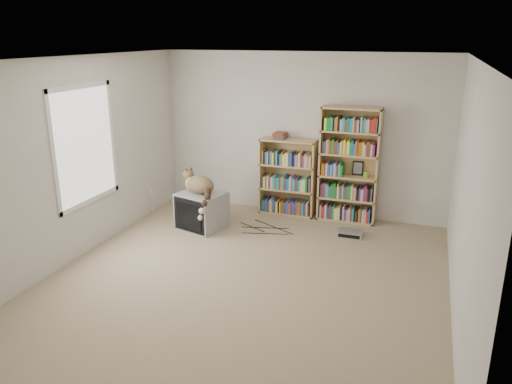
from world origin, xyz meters
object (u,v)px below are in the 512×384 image
(bookcase_tall, at_px, (349,168))
(dvd_player, at_px, (350,233))
(cat, at_px, (200,188))
(bookcase_short, at_px, (288,180))
(crt_tv, at_px, (202,210))

(bookcase_tall, distance_m, dvd_player, 1.03)
(cat, height_order, bookcase_tall, bookcase_tall)
(cat, height_order, dvd_player, cat)
(dvd_player, bearing_deg, bookcase_short, 150.34)
(crt_tv, height_order, cat, cat)
(cat, relative_size, bookcase_short, 0.57)
(crt_tv, relative_size, dvd_player, 2.12)
(cat, distance_m, bookcase_short, 1.49)
(crt_tv, bearing_deg, bookcase_short, 61.45)
(crt_tv, relative_size, bookcase_tall, 0.43)
(bookcase_short, relative_size, dvd_player, 3.40)
(crt_tv, bearing_deg, cat, -64.95)
(bookcase_tall, bearing_deg, cat, -150.73)
(cat, distance_m, bookcase_tall, 2.24)
(bookcase_tall, relative_size, dvd_player, 4.93)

